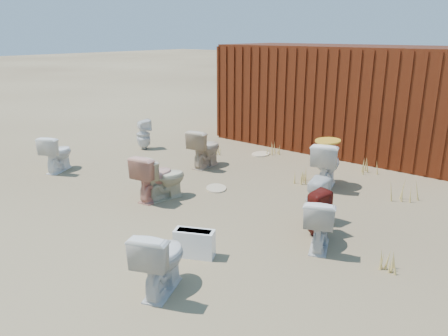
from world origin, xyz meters
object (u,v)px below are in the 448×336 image
Objects in this scene: toilet_back_beige_left at (205,148)px; loose_tank at (194,243)px; toilet_front_pink at (154,177)px; toilet_back_beige_right at (165,178)px; toilet_back_yellowlid at (326,164)px; toilet_back_e at (316,201)px; toilet_front_maroon at (317,213)px; toilet_front_a at (57,153)px; shipping_container at (347,98)px; toilet_back_a at (143,134)px; toilet_front_c at (161,259)px; toilet_front_e at (320,222)px.

toilet_back_beige_left is 1.59× the size of loose_tank.
toilet_back_beige_right is at bearing -138.50° from toilet_front_pink.
toilet_back_yellowlid is 1.21× the size of toilet_back_e.
toilet_front_a is at bearing 25.08° from toilet_front_maroon.
toilet_front_maroon is at bearing 150.09° from toilet_back_beige_left.
toilet_back_e is (1.65, -4.48, -0.85)m from shipping_container.
shipping_container is 3.80m from toilet_back_beige_left.
toilet_back_e is (-0.20, 0.36, 0.02)m from toilet_front_maroon.
toilet_front_a is 2.24m from toilet_back_a.
toilet_back_a is at bearing 1.95° from toilet_front_maroon.
loose_tank is at bearing -81.37° from shipping_container.
toilet_back_beige_right is 0.86× the size of toilet_back_yellowlid.
toilet_back_beige_left reaches higher than toilet_back_a.
toilet_front_c is 0.89× the size of toilet_back_yellowlid.
toilet_front_c is at bearing -80.36° from shipping_container.
shipping_container reaches higher than toilet_back_beige_right.
toilet_back_a is (-5.44, 1.57, 0.03)m from toilet_front_maroon.
toilet_back_a is 2.11m from toilet_back_beige_left.
toilet_front_e is 3.95m from toilet_back_beige_left.
toilet_front_e is 1.01× the size of toilet_back_e.
shipping_container is 8.25× the size of toilet_back_beige_right.
toilet_front_pink reaches higher than toilet_front_c.
toilet_back_beige_left is (-3.55, 1.73, 0.05)m from toilet_front_e.
toilet_front_e is at bearing 21.80° from loose_tank.
toilet_back_e reaches higher than toilet_front_maroon.
toilet_back_a reaches higher than toilet_back_e.
toilet_front_e is at bearing 121.83° from toilet_back_e.
toilet_back_yellowlid is at bearing -175.95° from toilet_back_beige_left.
toilet_back_e is (3.14, -1.08, -0.05)m from toilet_back_beige_left.
toilet_back_beige_right is (0.11, 0.13, -0.03)m from toilet_front_pink.
toilet_front_c is 0.94× the size of toilet_back_beige_left.
toilet_back_beige_left reaches higher than toilet_front_a.
loose_tank is at bearing 142.95° from toilet_front_a.
toilet_front_pink is at bearing 100.24° from toilet_back_beige_left.
toilet_front_e is (5.65, 0.38, -0.02)m from toilet_front_a.
toilet_back_beige_left reaches higher than toilet_back_e.
toilet_back_e is 1.99m from loose_tank.
toilet_back_e is (5.25, -1.21, -0.01)m from toilet_back_a.
toilet_back_beige_right is 2.89m from toilet_back_yellowlid.
toilet_back_beige_right reaches higher than loose_tank.
shipping_container is 7.53× the size of toilet_back_beige_left.
toilet_back_a is 0.85× the size of toilet_back_yellowlid.
toilet_front_a is 0.94× the size of toilet_front_pink.
toilet_back_e is (-0.40, 0.66, -0.00)m from toilet_front_e.
toilet_back_beige_left is 2.55m from toilet_back_yellowlid.
toilet_front_a is at bearing -41.99° from toilet_front_c.
toilet_back_beige_right is 2.12m from loose_tank.
loose_tank is at bearing 167.62° from toilet_back_a.
toilet_front_maroon is (1.84, -4.84, -0.87)m from shipping_container.
toilet_back_beige_left is (2.10, -0.13, 0.04)m from toilet_back_a.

